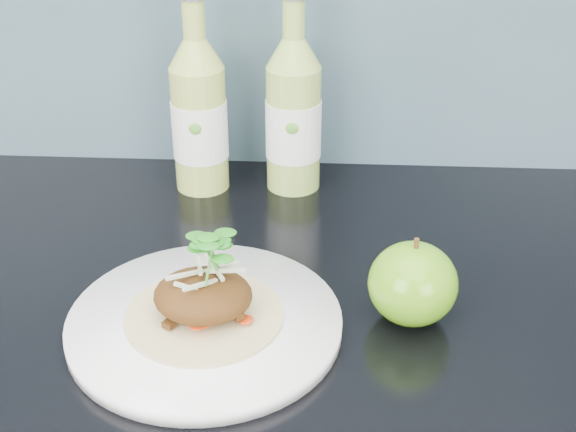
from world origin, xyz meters
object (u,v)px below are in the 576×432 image
(green_apple, at_px, (413,284))
(cider_bottle_right, at_px, (293,115))
(dinner_plate, at_px, (205,323))
(cider_bottle_left, at_px, (199,116))

(green_apple, bearing_deg, cider_bottle_right, 114.92)
(green_apple, bearing_deg, dinner_plate, -171.42)
(dinner_plate, relative_size, cider_bottle_left, 1.35)
(dinner_plate, distance_m, cider_bottle_right, 0.34)
(dinner_plate, bearing_deg, cider_bottle_left, 98.80)
(cider_bottle_left, distance_m, cider_bottle_right, 0.12)
(cider_bottle_right, bearing_deg, cider_bottle_left, -159.40)
(cider_bottle_left, bearing_deg, green_apple, -54.38)
(dinner_plate, bearing_deg, green_apple, 8.58)
(cider_bottle_left, height_order, cider_bottle_right, same)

